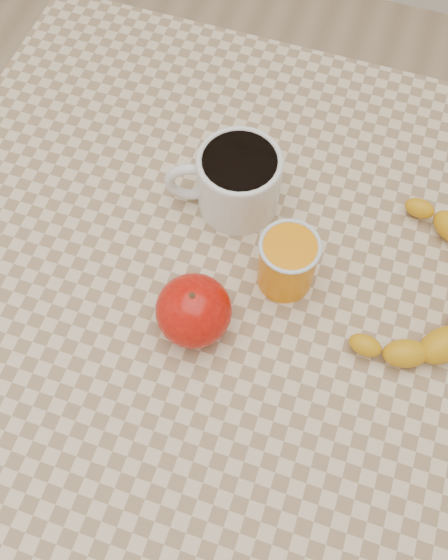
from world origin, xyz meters
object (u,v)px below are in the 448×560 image
(table, at_px, (224,317))
(orange_juice_glass, at_px, (287,262))
(coffee_mug, at_px, (237,180))
(apple, at_px, (194,311))
(banana, at_px, (427,289))

(table, bearing_deg, orange_juice_glass, 27.94)
(coffee_mug, bearing_deg, apple, -87.41)
(coffee_mug, relative_size, banana, 0.50)
(apple, distance_m, banana, 0.26)
(orange_juice_glass, bearing_deg, banana, 10.06)
(orange_juice_glass, bearing_deg, apple, -132.22)
(coffee_mug, distance_m, banana, 0.25)
(table, height_order, banana, banana)
(table, xyz_separation_m, coffee_mug, (-0.02, 0.12, 0.13))
(coffee_mug, distance_m, apple, 0.17)
(apple, bearing_deg, banana, 25.99)
(orange_juice_glass, bearing_deg, table, -152.06)
(table, relative_size, orange_juice_glass, 10.12)
(table, bearing_deg, banana, 15.56)
(table, xyz_separation_m, orange_juice_glass, (0.06, 0.03, 0.13))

